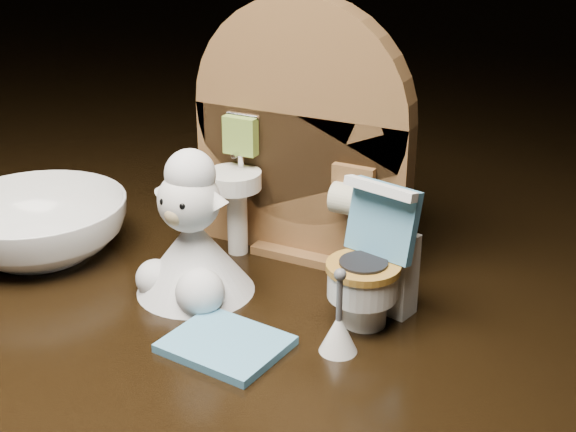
{
  "coord_description": "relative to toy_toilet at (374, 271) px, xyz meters",
  "views": [
    {
      "loc": [
        0.19,
        -0.32,
        0.21
      ],
      "look_at": [
        0.02,
        0.01,
        0.05
      ],
      "focal_mm": 50.0,
      "sensor_mm": 36.0,
      "label": 1
    }
  ],
  "objects": [
    {
      "name": "backdrop_panel",
      "position": [
        -0.07,
        0.05,
        0.04
      ],
      "size": [
        0.13,
        0.05,
        0.15
      ],
      "color": "brown",
      "rests_on": "ground"
    },
    {
      "name": "ceramic_bowl",
      "position": [
        -0.2,
        -0.02,
        -0.01
      ],
      "size": [
        0.13,
        0.13,
        0.03
      ],
      "primitive_type": "imported",
      "rotation": [
        0.0,
        0.0,
        0.36
      ],
      "color": "white",
      "rests_on": "ground"
    },
    {
      "name": "toy_toilet",
      "position": [
        0.0,
        0.0,
        0.0
      ],
      "size": [
        0.04,
        0.05,
        0.07
      ],
      "rotation": [
        0.0,
        0.0,
        -0.24
      ],
      "color": "white",
      "rests_on": "ground"
    },
    {
      "name": "plush_lamb",
      "position": [
        -0.1,
        -0.02,
        0.0
      ],
      "size": [
        0.06,
        0.06,
        0.08
      ],
      "rotation": [
        0.0,
        0.0,
        -0.04
      ],
      "color": "silver",
      "rests_on": "ground"
    },
    {
      "name": "bath_mat",
      "position": [
        -0.05,
        -0.06,
        -0.02
      ],
      "size": [
        0.06,
        0.05,
        0.0
      ],
      "primitive_type": "cube",
      "rotation": [
        0.0,
        0.0,
        -0.12
      ],
      "color": "#5294BB",
      "rests_on": "ground"
    },
    {
      "name": "toilet_brush",
      "position": [
        -0.0,
        -0.04,
        -0.02
      ],
      "size": [
        0.02,
        0.02,
        0.04
      ],
      "color": "white",
      "rests_on": "ground"
    }
  ]
}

